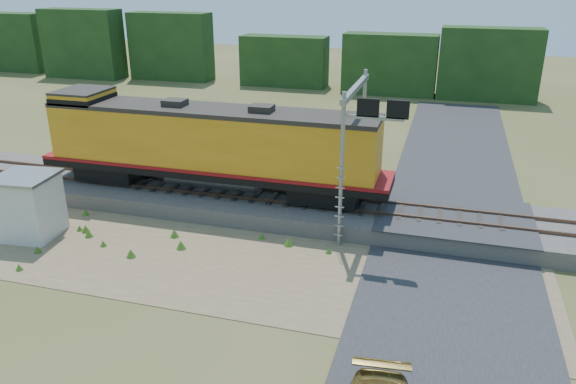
% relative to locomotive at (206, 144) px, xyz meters
% --- Properties ---
extents(ground, '(140.00, 140.00, 0.00)m').
position_rel_locomotive_xyz_m(ground, '(5.38, -6.00, -3.29)').
color(ground, '#475123').
rests_on(ground, ground).
extents(ballast, '(70.00, 5.00, 0.80)m').
position_rel_locomotive_xyz_m(ballast, '(5.38, -0.00, -2.89)').
color(ballast, slate).
rests_on(ballast, ground).
extents(rails, '(70.00, 1.54, 0.16)m').
position_rel_locomotive_xyz_m(rails, '(5.38, -0.00, -2.41)').
color(rails, brown).
rests_on(rails, ballast).
extents(dirt_shoulder, '(26.00, 8.00, 0.03)m').
position_rel_locomotive_xyz_m(dirt_shoulder, '(3.38, -5.50, -3.27)').
color(dirt_shoulder, '#8C7754').
rests_on(dirt_shoulder, ground).
extents(road, '(7.00, 66.00, 0.86)m').
position_rel_locomotive_xyz_m(road, '(12.38, -5.26, -3.20)').
color(road, '#38383A').
rests_on(road, ground).
extents(tree_line_north, '(130.00, 3.00, 6.50)m').
position_rel_locomotive_xyz_m(tree_line_north, '(5.38, 32.00, -0.22)').
color(tree_line_north, '#193714').
rests_on(tree_line_north, ground).
extents(weed_clumps, '(15.00, 6.20, 0.56)m').
position_rel_locomotive_xyz_m(weed_clumps, '(1.88, -5.90, -3.29)').
color(weed_clumps, '#3B661D').
rests_on(weed_clumps, ground).
extents(locomotive, '(18.27, 2.79, 4.71)m').
position_rel_locomotive_xyz_m(locomotive, '(0.00, 0.00, 0.00)').
color(locomotive, black).
rests_on(locomotive, rails).
extents(shed, '(2.73, 2.73, 2.96)m').
position_rel_locomotive_xyz_m(shed, '(-6.28, -5.71, -1.79)').
color(shed, silver).
rests_on(shed, ground).
extents(signal_gantry, '(2.74, 6.20, 6.92)m').
position_rel_locomotive_xyz_m(signal_gantry, '(7.83, -0.66, 1.91)').
color(signal_gantry, gray).
rests_on(signal_gantry, ground).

